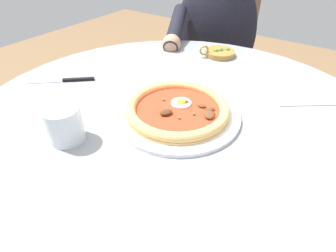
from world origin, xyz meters
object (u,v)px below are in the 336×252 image
Objects in this scene: dining_table at (176,156)px; diner_person at (211,74)px; steak_knife at (69,80)px; water_glass at (65,127)px; pizza_on_plate at (177,110)px; cafe_chair_diner at (215,63)px; olive_pan at (219,53)px; fork_utensil at (311,105)px.

dining_table is 0.91× the size of diner_person.
water_glass is at bearing 140.98° from steak_knife.
pizza_on_plate is 0.91m from cafe_chair_diner.
olive_pan is at bearing 115.95° from cafe_chair_diner.
diner_person is at bearing -60.80° from olive_pan.
dining_table is 0.88m from cafe_chair_diner.
diner_person is (-0.12, -0.72, -0.24)m from steak_knife.
diner_person is 1.33× the size of cafe_chair_diner.
dining_table is 0.31m from water_glass.
steak_knife is (0.37, 0.04, 0.14)m from dining_table.
olive_pan is 0.13× the size of cafe_chair_diner.
fork_utensil is at bearing 138.55° from diner_person.
pizza_on_plate is at bearing 101.81° from olive_pan.
cafe_chair_diner is (-0.07, -0.86, -0.24)m from steak_knife.
diner_person reaches higher than olive_pan.
pizza_on_plate is 2.68× the size of olive_pan.
olive_pan is at bearing -122.80° from steak_knife.
dining_table is 7.61× the size of fork_utensil.
pizza_on_plate reaches higher than dining_table.
cafe_chair_diner is (0.05, -0.14, -0.00)m from diner_person.
pizza_on_plate is 0.26× the size of diner_person.
olive_pan is 0.10× the size of diner_person.
olive_pan is (-0.28, -0.44, 0.01)m from steak_knife.
pizza_on_plate is at bearing 109.38° from cafe_chair_diner.
pizza_on_plate is 2.18× the size of fork_utensil.
olive_pan reaches higher than pizza_on_plate.
diner_person is (0.24, -0.69, -0.09)m from dining_table.
dining_table is at bearing 109.56° from diner_person.
diner_person is at bearing 108.80° from cafe_chair_diner.
diner_person reaches higher than dining_table.
water_glass reaches higher than steak_knife.
olive_pan is (0.08, -0.40, 0.15)m from dining_table.
cafe_chair_diner reaches higher than pizza_on_plate.
diner_person reaches higher than water_glass.
diner_person is (0.16, -0.29, -0.24)m from olive_pan.
cafe_chair_diner reaches higher than steak_knife.
olive_pan is 0.41m from diner_person.
steak_knife reaches higher than fork_utensil.
diner_person reaches higher than pizza_on_plate.
olive_pan is 0.81× the size of fork_utensil.
diner_person is at bearing -41.45° from fork_utensil.
olive_pan is at bearing -78.19° from pizza_on_plate.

